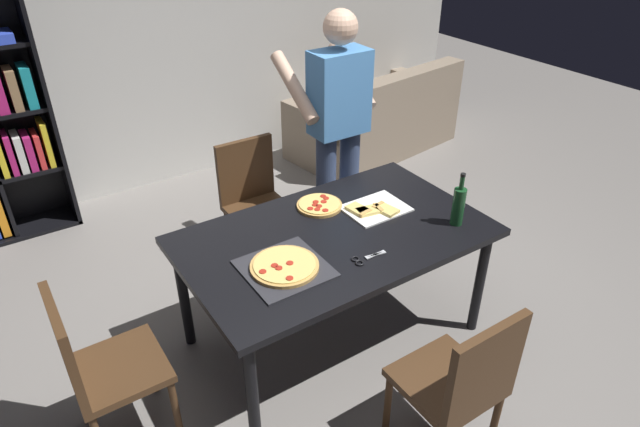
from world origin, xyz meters
name	(u,v)px	position (x,y,z in m)	size (l,w,h in m)	color
ground_plane	(333,334)	(0.00, 0.00, 0.00)	(12.00, 12.00, 0.00)	gray
back_wall	(157,22)	(0.00, 2.60, 1.40)	(6.40, 0.10, 2.80)	silver
dining_table	(335,243)	(0.00, 0.00, 0.68)	(1.68, 1.01, 0.75)	black
chair_near_camera	(462,381)	(0.00, -0.99, 0.51)	(0.42, 0.42, 0.90)	#472D19
chair_far_side	(254,196)	(0.00, 0.99, 0.51)	(0.42, 0.42, 0.90)	#472D19
chair_left_end	(97,364)	(-1.33, 0.00, 0.51)	(0.42, 0.42, 0.90)	#472D19
couch	(377,122)	(1.91, 1.99, 0.30)	(1.80, 1.08, 0.85)	gray
person_serving_pizza	(337,125)	(0.55, 0.77, 1.00)	(0.55, 0.54, 1.75)	#38476B
pepperoni_pizza_on_tray	(285,267)	(-0.40, -0.13, 0.77)	(0.41, 0.41, 0.04)	#2D2D33
pizza_slices_on_towel	(374,209)	(0.33, 0.07, 0.76)	(0.36, 0.28, 0.03)	white
wine_bottle	(459,205)	(0.63, -0.29, 0.87)	(0.07, 0.07, 0.32)	#194723
kitchen_scissors	(364,259)	(-0.02, -0.28, 0.76)	(0.19, 0.09, 0.01)	silver
second_pizza_plain	(319,205)	(0.08, 0.28, 0.76)	(0.27, 0.27, 0.03)	tan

